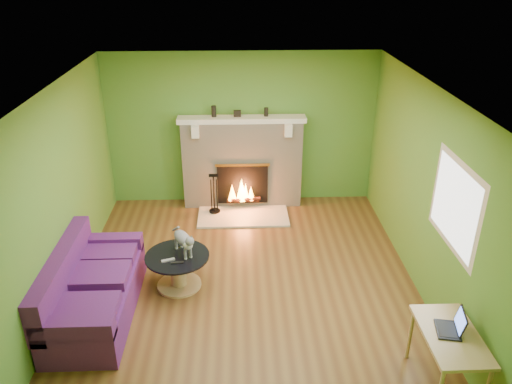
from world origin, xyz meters
TOP-DOWN VIEW (x-y plane):
  - floor at (0.00, 0.00)m, footprint 5.00×5.00m
  - ceiling at (0.00, 0.00)m, footprint 5.00×5.00m
  - wall_back at (0.00, 2.50)m, footprint 5.00×0.00m
  - wall_front at (0.00, -2.50)m, footprint 5.00×0.00m
  - wall_left at (-2.25, 0.00)m, footprint 0.00×5.00m
  - wall_right at (2.25, 0.00)m, footprint 0.00×5.00m
  - window_frame at (2.24, -0.90)m, footprint 0.00×1.20m
  - window_pane at (2.23, -0.90)m, footprint 0.00×1.06m
  - fireplace at (0.00, 2.32)m, footprint 2.10×0.46m
  - hearth at (0.00, 1.80)m, footprint 1.50×0.75m
  - mantel at (0.00, 2.30)m, footprint 2.10×0.28m
  - sofa at (-1.86, -0.61)m, footprint 0.88×1.89m
  - coffee_table at (-0.88, -0.08)m, footprint 0.83×0.83m
  - desk at (1.95, -1.90)m, footprint 0.53×0.91m
  - cat at (-0.80, -0.03)m, footprint 0.47×0.61m
  - remote_silver at (-0.98, -0.20)m, footprint 0.18×0.10m
  - remote_black at (-0.86, -0.26)m, footprint 0.16×0.05m
  - laptop at (1.93, -1.85)m, footprint 0.30×0.33m
  - fire_tools at (-0.48, 1.95)m, footprint 0.19×0.19m
  - mantel_vase_left at (-0.45, 2.33)m, footprint 0.08×0.08m
  - mantel_vase_right at (0.40, 2.33)m, footprint 0.07×0.07m
  - mantel_box at (-0.07, 2.33)m, footprint 0.12×0.08m

SIDE VIEW (x-z plane):
  - floor at x=0.00m, z-range 0.00..0.00m
  - hearth at x=0.00m, z-range 0.00..0.03m
  - coffee_table at x=-0.88m, z-range 0.04..0.51m
  - sofa at x=-1.86m, z-range -0.10..0.75m
  - fire_tools at x=-0.48m, z-range 0.03..0.73m
  - remote_black at x=-0.86m, z-range 0.47..0.49m
  - remote_silver at x=-0.98m, z-range 0.47..0.49m
  - desk at x=1.95m, z-range 0.26..0.93m
  - cat at x=-0.80m, z-range 0.47..0.83m
  - fireplace at x=0.00m, z-range -0.02..1.56m
  - laptop at x=1.93m, z-range 0.68..0.89m
  - wall_back at x=0.00m, z-range -1.20..3.80m
  - wall_front at x=0.00m, z-range -1.20..3.80m
  - wall_left at x=-2.25m, z-range -1.20..3.80m
  - wall_right at x=2.25m, z-range -1.20..3.80m
  - mantel at x=0.00m, z-range 1.50..1.58m
  - window_frame at x=2.24m, z-range 0.95..2.15m
  - window_pane at x=2.23m, z-range 1.02..2.08m
  - mantel_box at x=-0.07m, z-range 1.58..1.68m
  - mantel_vase_right at x=0.40m, z-range 1.58..1.72m
  - mantel_vase_left at x=-0.45m, z-range 1.58..1.76m
  - ceiling at x=0.00m, z-range 2.60..2.60m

